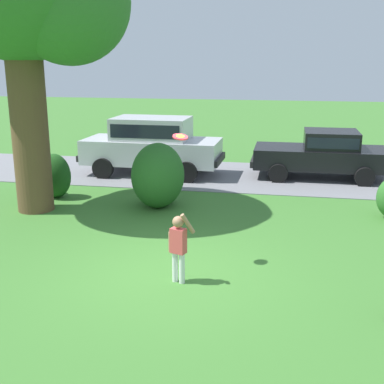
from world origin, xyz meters
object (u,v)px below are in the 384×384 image
Objects in this scene: parked_sedan at (323,152)px; frisbee at (180,137)px; child_thrower at (178,244)px; parked_suv at (152,143)px.

parked_sedan is 15.23× the size of frisbee.
frisbee is at bearing 99.28° from child_thrower.
child_thrower is at bearing -80.72° from frisbee.
frisbee is (-0.14, 0.84, 1.71)m from child_thrower.
parked_sedan is 5.63m from parked_suv.
parked_sedan is 0.93× the size of parked_suv.
parked_suv is 8.49m from child_thrower.
child_thrower is at bearing -108.87° from parked_sedan.
parked_sedan is at bearing 71.13° from child_thrower.
child_thrower is (-2.93, -8.58, -0.13)m from parked_sedan.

